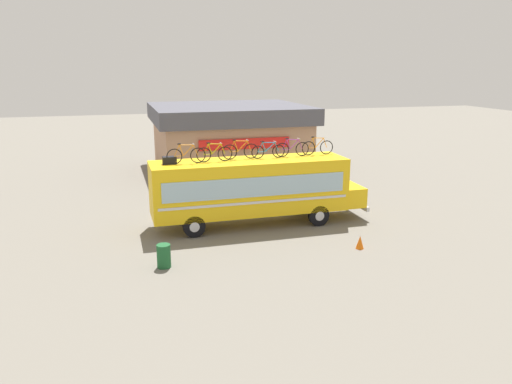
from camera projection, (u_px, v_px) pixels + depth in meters
The scene contains 12 objects.
ground_plane at pixel (250, 224), 25.15m from camera, with size 120.00×120.00×0.00m, color slate.
bus at pixel (254, 187), 24.73m from camera, with size 10.79×2.55×3.28m.
luggage_bag_1 at pixel (170, 160), 23.33m from camera, with size 0.63×0.39×0.35m, color black.
rooftop_bicycle_1 at pixel (186, 155), 23.35m from camera, with size 1.83×0.44×0.97m.
rooftop_bicycle_2 at pixel (214, 154), 23.82m from camera, with size 1.73×0.44×0.94m.
rooftop_bicycle_3 at pixel (240, 151), 24.49m from camera, with size 1.82×0.44×0.98m.
rooftop_bicycle_4 at pixel (268, 151), 24.72m from camera, with size 1.72×0.44×0.87m.
rooftop_bicycle_5 at pixel (292, 149), 25.19m from camera, with size 1.77×0.44×0.94m.
rooftop_bicycle_6 at pixel (317, 147), 25.64m from camera, with size 1.71×0.44×0.95m.
roadside_building at pixel (229, 137), 37.90m from camera, with size 11.19×9.92×4.83m.
trash_bin at pixel (164, 256), 19.76m from camera, with size 0.55×0.55×0.94m, color #1E592D.
traffic_cone at pixel (360, 242), 21.80m from camera, with size 0.35×0.35×0.58m, color orange.
Camera 1 is at (-6.36, -23.11, 7.80)m, focal length 35.26 mm.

